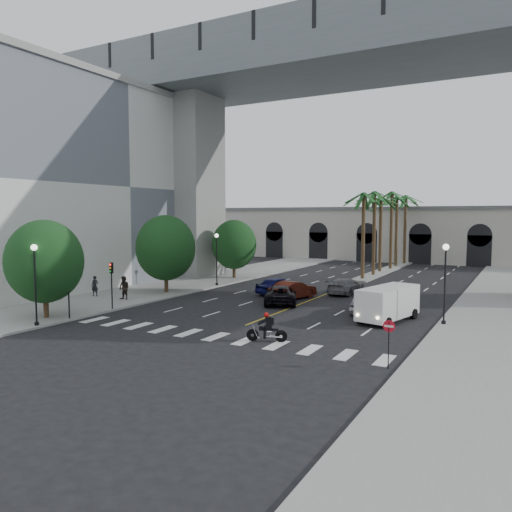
# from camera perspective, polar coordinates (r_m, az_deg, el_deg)

# --- Properties ---
(ground) EXTENTS (140.00, 140.00, 0.00)m
(ground) POSITION_cam_1_polar(r_m,az_deg,el_deg) (31.23, -3.07, -8.62)
(ground) COLOR black
(ground) RESTS_ON ground
(sidewalk_left) EXTENTS (8.00, 100.00, 0.15)m
(sidewalk_left) POSITION_cam_1_polar(r_m,az_deg,el_deg) (51.77, -8.44, -3.26)
(sidewalk_left) COLOR gray
(sidewalk_left) RESTS_ON ground
(sidewalk_right) EXTENTS (8.00, 100.00, 0.15)m
(sidewalk_right) POSITION_cam_1_polar(r_m,az_deg,el_deg) (41.44, 26.99, -5.71)
(sidewalk_right) COLOR gray
(sidewalk_right) RESTS_ON ground
(median) EXTENTS (2.00, 24.00, 0.20)m
(median) POSITION_cam_1_polar(r_m,az_deg,el_deg) (66.18, 14.56, -1.61)
(median) COLOR gray
(median) RESTS_ON ground
(building_left) EXTENTS (16.50, 32.50, 20.60)m
(building_left) POSITION_cam_1_polar(r_m,az_deg,el_deg) (57.39, -20.10, 7.53)
(building_left) COLOR silver
(building_left) RESTS_ON ground
(pier_building) EXTENTS (71.00, 10.50, 8.50)m
(pier_building) POSITION_cam_1_polar(r_m,az_deg,el_deg) (82.44, 17.53, 2.44)
(pier_building) COLOR beige
(pier_building) RESTS_ON ground
(bridge) EXTENTS (75.00, 13.00, 26.00)m
(bridge) POSITION_cam_1_polar(r_m,az_deg,el_deg) (50.73, 14.27, 17.44)
(bridge) COLOR gray
(bridge) RESTS_ON ground
(palm_a) EXTENTS (3.20, 3.20, 10.30)m
(palm_a) POSITION_cam_1_polar(r_m,az_deg,el_deg) (56.19, 12.22, 6.53)
(palm_a) COLOR #47331E
(palm_a) RESTS_ON ground
(palm_b) EXTENTS (3.20, 3.20, 10.60)m
(palm_b) POSITION_cam_1_polar(r_m,az_deg,el_deg) (60.01, 13.41, 6.65)
(palm_b) COLOR #47331E
(palm_b) RESTS_ON ground
(palm_c) EXTENTS (3.20, 3.20, 10.10)m
(palm_c) POSITION_cam_1_polar(r_m,az_deg,el_deg) (63.94, 14.10, 6.09)
(palm_c) COLOR #47331E
(palm_c) RESTS_ON ground
(palm_d) EXTENTS (3.20, 3.20, 10.90)m
(palm_d) POSITION_cam_1_polar(r_m,az_deg,el_deg) (67.75, 15.27, 6.60)
(palm_d) COLOR #47331E
(palm_d) RESTS_ON ground
(palm_e) EXTENTS (3.20, 3.20, 10.40)m
(palm_e) POSITION_cam_1_polar(r_m,az_deg,el_deg) (71.68, 15.82, 6.11)
(palm_e) COLOR #47331E
(palm_e) RESTS_ON ground
(palm_f) EXTENTS (3.20, 3.20, 10.70)m
(palm_f) POSITION_cam_1_polar(r_m,az_deg,el_deg) (75.53, 16.73, 6.21)
(palm_f) COLOR #47331E
(palm_f) RESTS_ON ground
(street_tree_near) EXTENTS (5.20, 5.20, 6.89)m
(street_tree_near) POSITION_cam_1_polar(r_m,az_deg,el_deg) (37.07, -23.02, -0.58)
(street_tree_near) COLOR #382616
(street_tree_near) RESTS_ON ground
(street_tree_mid) EXTENTS (5.44, 5.44, 7.21)m
(street_tree_mid) POSITION_cam_1_polar(r_m,az_deg,el_deg) (46.21, -10.27, 0.92)
(street_tree_mid) COLOR #382616
(street_tree_mid) RESTS_ON ground
(street_tree_far) EXTENTS (5.04, 5.04, 6.68)m
(street_tree_far) POSITION_cam_1_polar(r_m,az_deg,el_deg) (56.04, -2.52, 1.32)
(street_tree_far) COLOR #382616
(street_tree_far) RESTS_ON ground
(lamp_post_left_near) EXTENTS (0.40, 0.40, 5.35)m
(lamp_post_left_near) POSITION_cam_1_polar(r_m,az_deg,el_deg) (34.68, -23.93, -2.28)
(lamp_post_left_near) COLOR black
(lamp_post_left_near) RESTS_ON ground
(lamp_post_left_far) EXTENTS (0.40, 0.40, 5.35)m
(lamp_post_left_far) POSITION_cam_1_polar(r_m,az_deg,el_deg) (50.18, -4.52, 0.14)
(lamp_post_left_far) COLOR black
(lamp_post_left_far) RESTS_ON ground
(lamp_post_right) EXTENTS (0.40, 0.40, 5.35)m
(lamp_post_right) POSITION_cam_1_polar(r_m,az_deg,el_deg) (34.36, 20.79, -2.24)
(lamp_post_right) COLOR black
(lamp_post_right) RESTS_ON ground
(traffic_signal_near) EXTENTS (0.25, 0.18, 3.65)m
(traffic_signal_near) POSITION_cam_1_polar(r_m,az_deg,el_deg) (36.24, -20.65, -3.03)
(traffic_signal_near) COLOR black
(traffic_signal_near) RESTS_ON ground
(traffic_signal_far) EXTENTS (0.25, 0.18, 3.65)m
(traffic_signal_far) POSITION_cam_1_polar(r_m,az_deg,el_deg) (38.94, -16.18, -2.39)
(traffic_signal_far) COLOR black
(traffic_signal_far) RESTS_ON ground
(motorcycle_rider) EXTENTS (2.25, 0.92, 1.69)m
(motorcycle_rider) POSITION_cam_1_polar(r_m,az_deg,el_deg) (28.64, 1.38, -8.27)
(motorcycle_rider) COLOR black
(motorcycle_rider) RESTS_ON ground
(car_a) EXTENTS (2.61, 5.11, 1.66)m
(car_a) POSITION_cam_1_polar(r_m,az_deg,el_deg) (37.87, 12.49, -5.08)
(car_a) COLOR #A6A6AB
(car_a) RESTS_ON ground
(car_b) EXTENTS (2.74, 5.03, 1.57)m
(car_b) POSITION_cam_1_polar(r_m,az_deg,el_deg) (42.88, 4.26, -3.91)
(car_b) COLOR #46170E
(car_b) RESTS_ON ground
(car_c) EXTENTS (4.45, 5.91, 1.49)m
(car_c) POSITION_cam_1_polar(r_m,az_deg,el_deg) (40.72, 2.85, -4.42)
(car_c) COLOR black
(car_c) RESTS_ON ground
(car_d) EXTENTS (2.31, 5.18, 1.48)m
(car_d) POSITION_cam_1_polar(r_m,az_deg,el_deg) (46.36, 10.19, -3.38)
(car_d) COLOR #5E5E63
(car_d) RESTS_ON ground
(car_e) EXTENTS (2.97, 5.03, 1.61)m
(car_e) POSITION_cam_1_polar(r_m,az_deg,el_deg) (45.51, 2.55, -3.38)
(car_e) COLOR #111351
(car_e) RESTS_ON ground
(cargo_van) EXTENTS (3.22, 5.82, 2.35)m
(cargo_van) POSITION_cam_1_polar(r_m,az_deg,el_deg) (34.99, 14.82, -5.14)
(cargo_van) COLOR silver
(cargo_van) RESTS_ON ground
(pedestrian_a) EXTENTS (0.73, 0.57, 1.76)m
(pedestrian_a) POSITION_cam_1_polar(r_m,az_deg,el_deg) (45.70, -17.94, -3.28)
(pedestrian_a) COLOR black
(pedestrian_a) RESTS_ON sidewalk_left
(pedestrian_b) EXTENTS (0.96, 0.75, 1.97)m
(pedestrian_b) POSITION_cam_1_polar(r_m,az_deg,el_deg) (43.06, -14.83, -3.55)
(pedestrian_b) COLOR black
(pedestrian_b) RESTS_ON sidewalk_left
(do_not_enter_sign) EXTENTS (0.57, 0.05, 2.32)m
(do_not_enter_sign) POSITION_cam_1_polar(r_m,az_deg,el_deg) (24.28, 14.94, -8.57)
(do_not_enter_sign) COLOR black
(do_not_enter_sign) RESTS_ON ground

